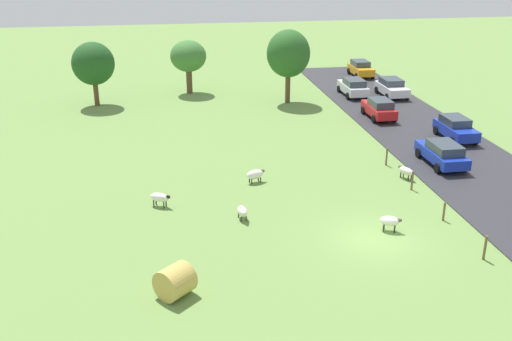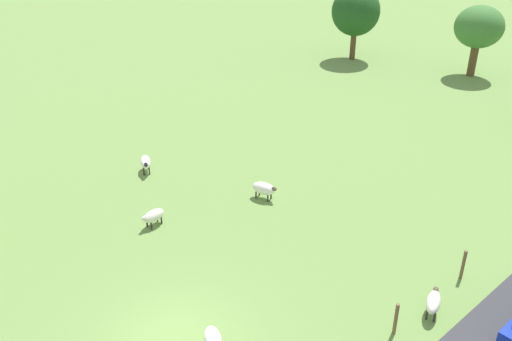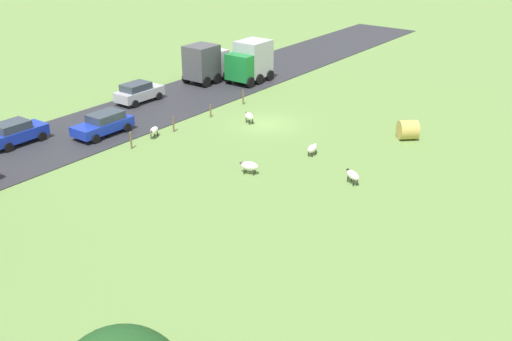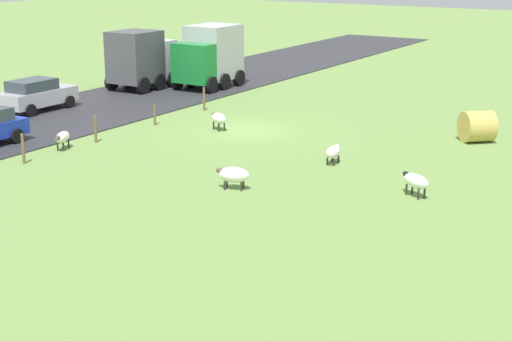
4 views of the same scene
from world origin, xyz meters
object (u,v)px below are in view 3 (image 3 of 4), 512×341
Objects in this scene: car_4 at (103,124)px; car_6 at (138,92)px; sheep_1 at (249,116)px; sheep_2 at (249,166)px; truck_0 at (250,61)px; sheep_4 at (353,175)px; car_2 at (16,132)px; sheep_3 at (312,148)px; hay_bale_0 at (408,130)px; truck_1 at (205,63)px; sheep_0 at (154,131)px.

car_6 is at bearing -61.67° from car_4.
sheep_1 is 0.89× the size of sheep_2.
truck_0 reaches higher than car_4.
sheep_4 is 22.98m from car_2.
sheep_3 is 17.58m from car_6.
sheep_1 is 7.56m from sheep_3.
sheep_4 is 0.30× the size of car_6.
car_6 is (16.06, -5.96, 0.38)m from sheep_2.
sheep_3 is 15.00m from car_4.
sheep_2 is 6.26m from sheep_4.
sheep_1 is 0.25× the size of car_4.
sheep_1 is at bearing -19.37° from sheep_3.
truck_0 is (17.69, -5.00, 1.28)m from hay_bale_0.
sheep_1 is at bearing -129.41° from car_4.
car_2 is 11.60m from car_6.
sheep_4 is at bearing 93.28° from hay_bale_0.
sheep_1 is 0.29× the size of truck_1.
sheep_1 reaches higher than sheep_2.
sheep_4 is at bearing 157.00° from sheep_1.
truck_1 reaches higher than sheep_1.
truck_1 is 0.93× the size of car_6.
sheep_2 reaches higher than sheep_4.
hay_bale_0 is at bearing -145.17° from car_4.
car_6 is at bearing 87.05° from truck_1.
truck_1 reaches higher than hay_bale_0.
car_4 is (-3.36, -4.80, -0.02)m from car_2.
car_6 reaches higher than hay_bale_0.
sheep_1 is (-3.55, -6.42, 0.03)m from sheep_0.
car_6 is at bearing -88.49° from car_2.
truck_1 is at bearing -33.09° from sheep_1.
sheep_3 is at bearing -157.69° from car_4.
hay_bale_0 reaches higher than sheep_2.
car_2 reaches higher than car_4.
truck_1 is at bearing -27.77° from sheep_3.
truck_0 is 22.32m from car_2.
sheep_3 is at bearing 60.34° from hay_bale_0.
sheep_3 is at bearing 140.37° from truck_0.
car_2 is at bearing 81.55° from truck_0.
sheep_4 is (-14.93, -1.59, 0.03)m from sheep_0.
car_2 reaches higher than sheep_1.
sheep_0 is 11.38m from sheep_3.
truck_1 is at bearing 38.65° from truck_0.
hay_bale_0 is at bearing -144.03° from sheep_0.
sheep_1 is 12.36m from sheep_4.
truck_0 is (18.20, -13.88, 1.41)m from sheep_4.
car_6 reaches higher than car_2.
sheep_0 is 1.11× the size of sheep_3.
sheep_1 is at bearing -52.49° from sheep_2.
sheep_0 is 15.88m from truck_0.
truck_1 is (6.45, -12.93, 1.34)m from sheep_0.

